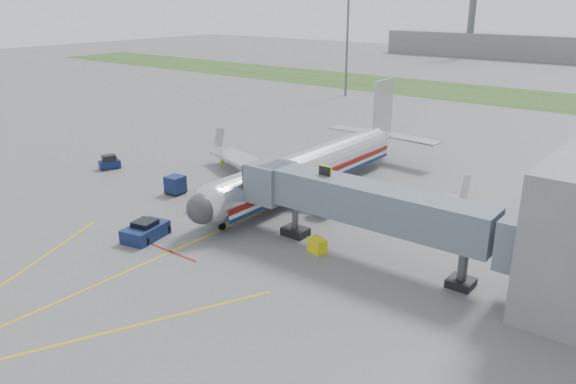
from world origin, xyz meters
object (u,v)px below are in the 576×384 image
Objects in this scene: pushback_tug at (146,231)px; belt_loader at (278,186)px; airliner at (309,168)px; baggage_tug at (110,163)px; ramp_worker at (222,160)px.

belt_loader is at bearing 85.48° from pushback_tug.
airliner reaches higher than baggage_tug.
pushback_tug is 21.98m from ramp_worker.
baggage_tug is at bearing -161.49° from airliner.
baggage_tug is at bearing -164.62° from belt_loader.
baggage_tug is (-20.21, 10.71, 0.07)m from pushback_tug.
belt_loader is at bearing -139.56° from airliner.
belt_loader is at bearing 15.38° from baggage_tug.
pushback_tug is 1.60× the size of baggage_tug.
ramp_worker is at bearing 40.83° from baggage_tug.
airliner is 19.23m from pushback_tug.
airliner is 13.08× the size of baggage_tug.
ramp_worker is (10.33, 8.93, 0.13)m from baggage_tug.
belt_loader reaches higher than pushback_tug.
belt_loader is (-2.48, -2.12, -2.05)m from airliner.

